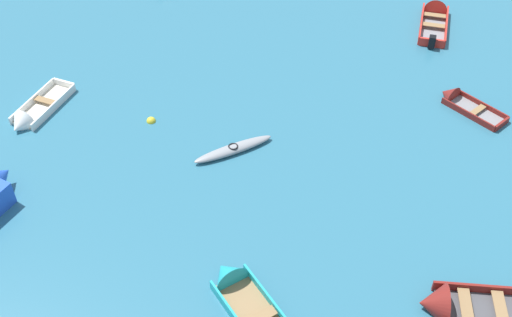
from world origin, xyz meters
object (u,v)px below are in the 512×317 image
Objects in this scene: rowboat_turquoise_midfield_right at (238,290)px; rowboat_red_foreground_center at (435,16)px; rowboat_white_near_camera at (30,117)px; kayak_grey_center at (233,149)px; mooring_buoy_near_foreground at (151,121)px; rowboat_maroon_cluster_inner at (458,101)px; rowboat_maroon_outer_left at (460,307)px.

rowboat_red_foreground_center is (5.87, 18.75, 0.02)m from rowboat_turquoise_midfield_right.
rowboat_white_near_camera is 1.26× the size of kayak_grey_center.
rowboat_maroon_cluster_inner is at bearing 17.88° from mooring_buoy_near_foreground.
rowboat_red_foreground_center is 1.40× the size of rowboat_maroon_cluster_inner.
kayak_grey_center is (-8.71, 5.73, -0.05)m from rowboat_maroon_outer_left.
mooring_buoy_near_foreground is at bearing 11.40° from rowboat_white_near_camera.
rowboat_white_near_camera is at bearing 179.22° from kayak_grey_center.
rowboat_white_near_camera is 5.10m from mooring_buoy_near_foreground.
rowboat_maroon_outer_left is 10.42m from kayak_grey_center.
rowboat_maroon_outer_left reaches higher than rowboat_red_foreground_center.
rowboat_white_near_camera is (-17.56, 5.85, -0.04)m from rowboat_maroon_outer_left.
rowboat_white_near_camera reaches higher than mooring_buoy_near_foreground.
rowboat_maroon_cluster_inner reaches higher than mooring_buoy_near_foreground.
rowboat_turquoise_midfield_right is 1.01× the size of rowboat_white_near_camera.
kayak_grey_center is at bearing -0.78° from rowboat_white_near_camera.
rowboat_red_foreground_center reaches higher than mooring_buoy_near_foreground.
rowboat_turquoise_midfield_right is at bearing -107.39° from rowboat_red_foreground_center.
rowboat_maroon_cluster_inner is (1.12, -6.98, -0.07)m from rowboat_red_foreground_center.
rowboat_maroon_outer_left is 14.31m from mooring_buoy_near_foreground.
rowboat_turquoise_midfield_right reaches higher than rowboat_white_near_camera.
rowboat_maroon_outer_left is at bearing -18.42° from rowboat_white_near_camera.
rowboat_maroon_outer_left reaches higher than rowboat_turquoise_midfield_right.
mooring_buoy_near_foreground is at bearing 126.15° from rowboat_turquoise_midfield_right.
kayak_grey_center is at bearing 105.14° from rowboat_turquoise_midfield_right.
mooring_buoy_near_foreground is (-3.85, 1.13, -0.15)m from kayak_grey_center.
mooring_buoy_near_foreground is (-11.50, -11.05, -0.20)m from rowboat_red_foreground_center.
rowboat_maroon_cluster_inner is at bearing -80.92° from rowboat_red_foreground_center.
rowboat_red_foreground_center is at bearing 57.86° from kayak_grey_center.
rowboat_turquoise_midfield_right reaches higher than mooring_buoy_near_foreground.
kayak_grey_center is (8.85, -0.12, -0.01)m from rowboat_white_near_camera.
kayak_grey_center is 10.19m from rowboat_maroon_cluster_inner.
rowboat_maroon_outer_left reaches higher than kayak_grey_center.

